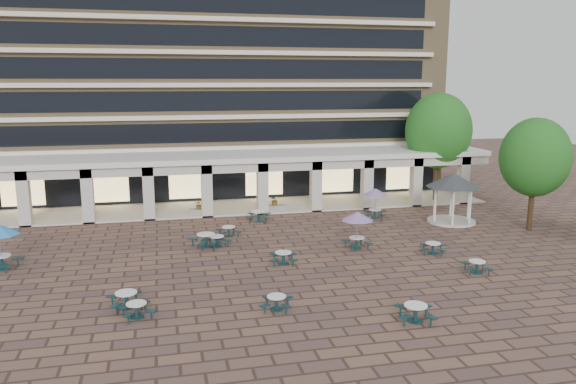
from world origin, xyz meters
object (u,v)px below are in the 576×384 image
planter_left (199,210)px  planter_right (275,204)px  picnic_table_2 (416,311)px  picnic_table_1 (137,309)px  picnic_table_0 (126,298)px  gazebo (453,186)px

planter_left → planter_right: (5.86, 0.00, 0.13)m
picnic_table_2 → planter_right: bearing=110.2°
planter_right → picnic_table_1: bearing=-118.2°
planter_left → planter_right: bearing=0.0°
picnic_table_0 → picnic_table_1: bearing=-82.1°
gazebo → planter_right: bearing=152.3°
planter_left → planter_right: 5.86m
picnic_table_0 → planter_left: planter_left is taller
picnic_table_1 → gazebo: (21.56, 12.17, 2.28)m
picnic_table_2 → picnic_table_0: bearing=176.2°
gazebo → planter_right: 13.43m
picnic_table_0 → planter_left: 17.70m
picnic_table_1 → picnic_table_0: bearing=96.1°
picnic_table_1 → planter_left: 18.76m
picnic_table_0 → gazebo: bearing=12.3°
picnic_table_0 → gazebo: gazebo is taller
picnic_table_2 → planter_left: 22.68m
picnic_table_2 → planter_left: bearing=125.2°
picnic_table_1 → picnic_table_2: size_ratio=0.89×
planter_left → gazebo: bearing=-19.3°
picnic_table_0 → picnic_table_2: 12.74m
gazebo → planter_left: bearing=160.7°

